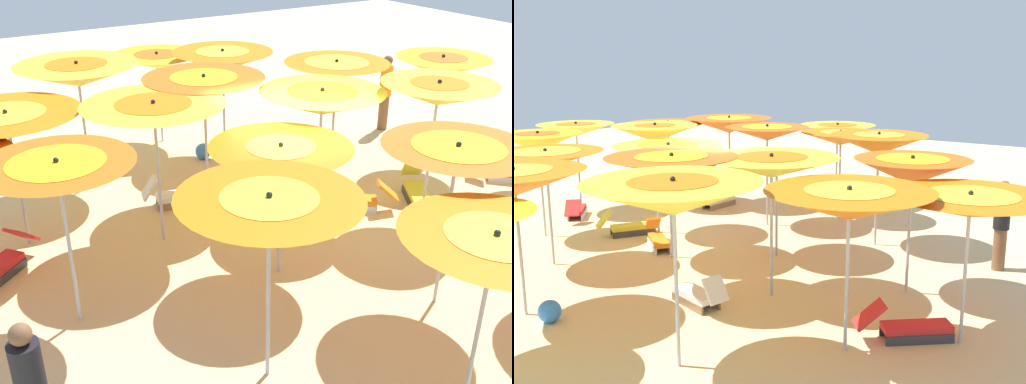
% 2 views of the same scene
% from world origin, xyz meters
% --- Properties ---
extents(ground, '(39.44, 39.44, 0.04)m').
position_xyz_m(ground, '(0.00, 0.00, -0.02)').
color(ground, beige).
extents(beach_umbrella_0, '(1.94, 1.94, 2.36)m').
position_xyz_m(beach_umbrella_0, '(-0.99, -5.35, 2.14)').
color(beach_umbrella_0, '#B2B2B7').
rests_on(beach_umbrella_0, ground).
extents(beach_umbrella_1, '(1.90, 1.90, 2.40)m').
position_xyz_m(beach_umbrella_1, '(1.01, -4.11, 2.15)').
color(beach_umbrella_1, '#B2B2B7').
rests_on(beach_umbrella_1, ground).
extents(beach_umbrella_2, '(2.15, 2.15, 2.30)m').
position_xyz_m(beach_umbrella_2, '(2.14, -2.29, 2.09)').
color(beach_umbrella_2, '#B2B2B7').
rests_on(beach_umbrella_2, ground).
extents(beach_umbrella_3, '(2.14, 2.14, 2.37)m').
position_xyz_m(beach_umbrella_3, '(3.90, -0.63, 2.12)').
color(beach_umbrella_3, '#B2B2B7').
rests_on(beach_umbrella_3, ground).
extents(beach_umbrella_5, '(2.16, 2.16, 2.31)m').
position_xyz_m(beach_umbrella_5, '(-2.89, -3.94, 2.08)').
color(beach_umbrella_5, '#B2B2B7').
rests_on(beach_umbrella_5, ground).
extents(beach_umbrella_6, '(1.91, 1.91, 2.55)m').
position_xyz_m(beach_umbrella_6, '(-0.65, -2.19, 2.30)').
color(beach_umbrella_6, '#B2B2B7').
rests_on(beach_umbrella_6, ground).
extents(beach_umbrella_7, '(2.15, 2.15, 2.36)m').
position_xyz_m(beach_umbrella_7, '(0.51, -0.68, 2.09)').
color(beach_umbrella_7, '#B2B2B7').
rests_on(beach_umbrella_7, ground).
extents(beach_umbrella_8, '(2.16, 2.16, 2.46)m').
position_xyz_m(beach_umbrella_8, '(1.98, 0.80, 2.25)').
color(beach_umbrella_8, '#B2B2B7').
rests_on(beach_umbrella_8, ground).
extents(beach_umbrella_9, '(2.25, 2.25, 2.54)m').
position_xyz_m(beach_umbrella_9, '(3.76, 2.50, 2.27)').
color(beach_umbrella_9, '#B2B2B7').
rests_on(beach_umbrella_9, ground).
extents(beach_umbrella_10, '(2.29, 2.29, 2.43)m').
position_xyz_m(beach_umbrella_10, '(-3.83, -2.58, 2.17)').
color(beach_umbrella_10, '#B2B2B7').
rests_on(beach_umbrella_10, ground).
extents(beach_umbrella_11, '(1.96, 1.96, 2.44)m').
position_xyz_m(beach_umbrella_11, '(-2.59, -0.47, 2.22)').
color(beach_umbrella_11, '#B2B2B7').
rests_on(beach_umbrella_11, ground).
extents(beach_umbrella_12, '(2.06, 2.06, 2.14)m').
position_xyz_m(beach_umbrella_12, '(-0.77, 1.01, 1.91)').
color(beach_umbrella_12, '#B2B2B7').
rests_on(beach_umbrella_12, ground).
extents(beach_umbrella_13, '(2.24, 2.24, 2.45)m').
position_xyz_m(beach_umbrella_13, '(1.06, 2.13, 2.23)').
color(beach_umbrella_13, '#B2B2B7').
rests_on(beach_umbrella_13, ground).
extents(beach_umbrella_14, '(2.27, 2.27, 2.34)m').
position_xyz_m(beach_umbrella_14, '(2.13, 4.09, 2.08)').
color(beach_umbrella_14, '#B2B2B7').
rests_on(beach_umbrella_14, ground).
extents(beach_umbrella_15, '(2.05, 2.05, 2.24)m').
position_xyz_m(beach_umbrella_15, '(-5.52, -0.18, 2.03)').
color(beach_umbrella_15, '#B2B2B7').
rests_on(beach_umbrella_15, ground).
extents(beach_umbrella_16, '(1.98, 1.98, 2.24)m').
position_xyz_m(beach_umbrella_16, '(-4.12, 0.66, 2.02)').
color(beach_umbrella_16, '#B2B2B7').
rests_on(beach_umbrella_16, ground).
extents(beach_umbrella_17, '(2.03, 2.03, 2.46)m').
position_xyz_m(beach_umbrella_17, '(-2.58, 2.36, 2.19)').
color(beach_umbrella_17, '#B2B2B7').
rests_on(beach_umbrella_17, ground).
extents(beach_umbrella_18, '(1.93, 1.93, 2.40)m').
position_xyz_m(beach_umbrella_18, '(-0.35, 3.98, 2.13)').
color(beach_umbrella_18, '#B2B2B7').
rests_on(beach_umbrella_18, ground).
extents(beach_umbrella_19, '(2.28, 2.28, 2.22)m').
position_xyz_m(beach_umbrella_19, '(1.01, 5.34, 2.01)').
color(beach_umbrella_19, '#B2B2B7').
rests_on(beach_umbrella_19, ground).
extents(lounger_0, '(1.29, 1.01, 0.63)m').
position_xyz_m(lounger_0, '(-0.10, -2.60, 0.21)').
color(lounger_0, '#333338').
rests_on(lounger_0, ground).
extents(lounger_1, '(1.43, 0.42, 0.59)m').
position_xyz_m(lounger_1, '(-3.23, -2.59, 0.20)').
color(lounger_1, olive).
rests_on(lounger_1, ground).
extents(lounger_2, '(0.65, 1.19, 0.62)m').
position_xyz_m(lounger_2, '(2.11, 1.42, 0.21)').
color(lounger_2, olive).
rests_on(lounger_2, ground).
extents(lounger_3, '(1.19, 1.31, 0.60)m').
position_xyz_m(lounger_3, '(1.33, 4.69, 0.21)').
color(lounger_3, '#333338').
rests_on(lounger_3, ground).
extents(lounger_4, '(1.01, 1.26, 0.57)m').
position_xyz_m(lounger_4, '(0.20, -1.38, 0.20)').
color(lounger_4, silver).
rests_on(lounger_4, ground).
extents(lounger_5, '(1.20, 1.16, 0.56)m').
position_xyz_m(lounger_5, '(-0.41, -4.81, 0.20)').
color(lounger_5, silver).
rests_on(lounger_5, ground).
extents(beachgoer_1, '(0.30, 0.30, 1.73)m').
position_xyz_m(beachgoer_1, '(-2.45, 4.97, 0.91)').
color(beachgoer_1, brown).
rests_on(beachgoer_1, ground).
extents(beachgoer_2, '(0.30, 0.30, 1.64)m').
position_xyz_m(beachgoer_2, '(-3.92, -3.33, 0.85)').
color(beachgoer_2, brown).
rests_on(beachgoer_2, ground).
extents(beach_ball, '(0.35, 0.35, 0.35)m').
position_xyz_m(beach_ball, '(3.86, -0.06, 0.18)').
color(beach_ball, '#337FE5').
rests_on(beach_ball, ground).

